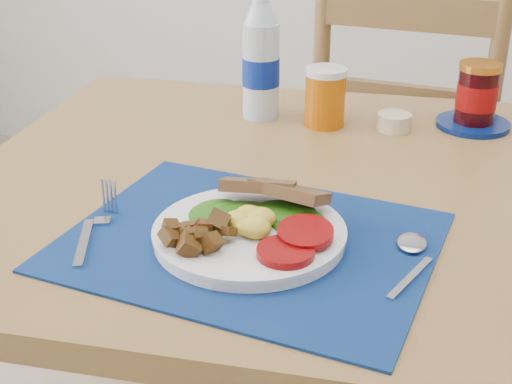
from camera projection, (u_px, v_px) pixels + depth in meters
table at (411, 238)px, 1.10m from camera, size 1.40×0.90×0.75m
chair_far at (406, 141)px, 1.70m from camera, size 0.49×0.47×1.15m
placemat at (249, 241)px, 0.92m from camera, size 0.52×0.45×0.00m
breakfast_plate at (245, 229)px, 0.91m from camera, size 0.25×0.25×0.06m
fork at (96, 229)px, 0.94m from camera, size 0.05×0.17×0.00m
spoon at (411, 255)px, 0.88m from camera, size 0.05×0.16×0.00m
water_bottle at (261, 63)px, 1.31m from camera, size 0.07×0.07×0.24m
juice_glass at (325, 99)px, 1.29m from camera, size 0.07×0.07×0.10m
ramekin at (394, 122)px, 1.28m from camera, size 0.06×0.06×0.03m
jam_on_saucer at (476, 99)px, 1.28m from camera, size 0.13×0.13×0.12m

